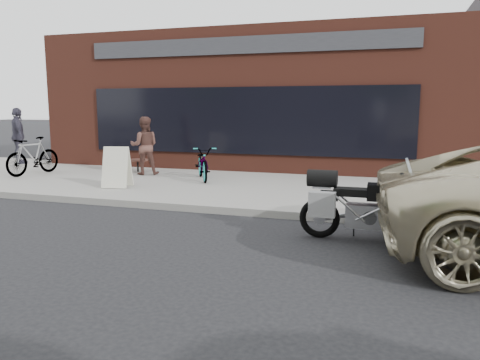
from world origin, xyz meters
name	(u,v)px	position (x,y,z in m)	size (l,w,h in m)	color
ground	(167,297)	(0.00, 0.00, 0.00)	(120.00, 120.00, 0.00)	black
near_sidewalk	(292,188)	(0.00, 7.00, 0.07)	(44.00, 6.00, 0.15)	gray
storefront	(279,103)	(-2.00, 13.98, 2.25)	(14.00, 10.07, 4.50)	#5F2A1E
motorcycle	(357,205)	(1.86, 2.93, 0.58)	(2.12, 0.69, 1.34)	black
bicycle_front	(203,163)	(-2.50, 7.15, 0.61)	(0.61, 1.74, 0.91)	gray
bicycle_rear	(33,156)	(-7.59, 6.54, 0.70)	(0.51, 1.82, 1.09)	gray
sandwich_sign	(117,167)	(-4.08, 5.44, 0.65)	(0.72, 0.68, 1.00)	silver
cafe_table	(138,160)	(-5.00, 8.01, 0.50)	(0.66, 0.66, 0.38)	black
cafe_patron_left	(144,146)	(-4.50, 7.56, 0.99)	(0.82, 0.64, 1.68)	brown
cafe_patron_right	(18,136)	(-10.00, 8.60, 1.12)	(1.13, 0.47, 1.94)	#3B3848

